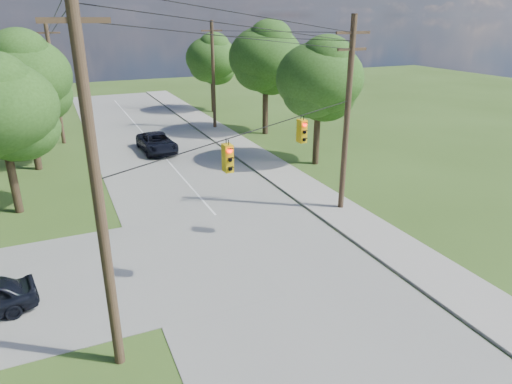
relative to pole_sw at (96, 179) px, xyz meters
name	(u,v)px	position (x,y,z in m)	size (l,w,h in m)	color
ground	(255,331)	(4.60, -0.40, -6.23)	(140.00, 140.00, 0.00)	#324C19
main_road	(251,256)	(6.60, 4.60, -6.21)	(10.00, 100.00, 0.03)	gray
sidewalk_east	(370,229)	(13.30, 4.60, -6.17)	(2.60, 100.00, 0.12)	gray
pole_sw	(96,179)	(0.00, 0.00, 0.00)	(2.00, 0.32, 12.00)	#4C3627
pole_ne	(347,115)	(13.50, 7.60, -0.76)	(2.00, 0.32, 10.50)	#4C3627
pole_north_e	(213,75)	(13.50, 29.60, -1.10)	(2.00, 0.32, 10.00)	#4C3627
pole_north_w	(55,83)	(-0.40, 29.60, -1.10)	(2.00, 0.32, 10.00)	#4C3627
power_lines	(191,42)	(6.10, 11.14, 2.93)	(13.93, 29.62, 4.93)	black
traffic_signals	(269,143)	(7.15, 4.03, -0.73)	(4.91, 3.27, 1.05)	#E9B60D
tree_w_mid	(22,76)	(-2.40, 22.60, 0.35)	(6.40, 6.40, 9.22)	#432F21
tree_w_far	(1,68)	(-4.40, 32.60, 0.02)	(6.00, 6.00, 8.73)	#432F21
tree_e_near	(319,79)	(16.60, 15.60, 0.02)	(6.20, 6.20, 8.81)	#432F21
tree_e_mid	(266,58)	(17.10, 25.60, 0.68)	(6.60, 6.60, 9.64)	#432F21
tree_e_far	(212,58)	(16.10, 37.60, -0.31)	(5.80, 5.80, 8.32)	#432F21
car_main_north	(157,143)	(6.46, 23.58, -5.46)	(2.46, 5.34, 1.48)	black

